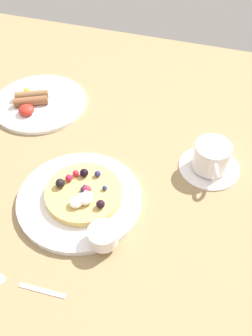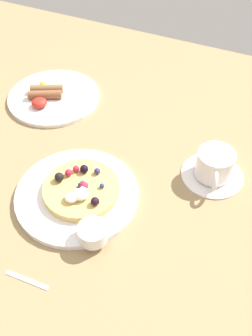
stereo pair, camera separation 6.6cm
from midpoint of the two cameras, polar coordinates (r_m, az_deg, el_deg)
ground_plane at (r=83.56cm, az=1.33°, el=-3.02°), size 197.40×127.67×3.00cm
pancake_plate at (r=79.73cm, az=-5.02°, el=-4.12°), size 25.88×25.88×1.36cm
pancake_with_berries at (r=78.29cm, az=-4.44°, el=-3.28°), size 15.87×15.87×3.62cm
syrup_ramekin at (r=71.25cm, az=-2.36°, el=-9.85°), size 5.69×5.69×3.15cm
breakfast_plate at (r=105.36cm, az=-9.00°, el=10.45°), size 24.62×24.62×1.04cm
fried_breakfast at (r=104.66cm, az=-10.49°, el=10.98°), size 11.04×12.28×2.51cm
coffee_saucer at (r=86.41cm, az=14.97°, el=-1.04°), size 13.65×13.65×0.77cm
coffee_cup at (r=83.76cm, az=15.43°, el=0.49°), size 8.02×10.98×6.11cm
teaspoon at (r=73.20cm, az=-15.88°, el=-14.54°), size 14.29×2.20×0.60cm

